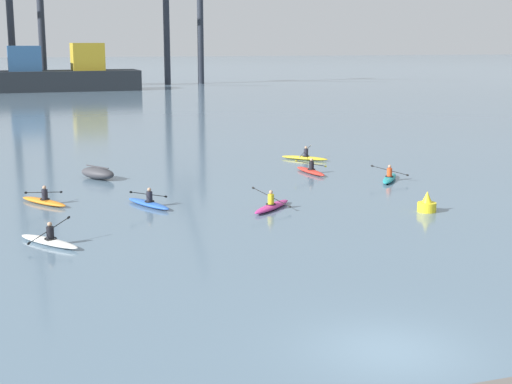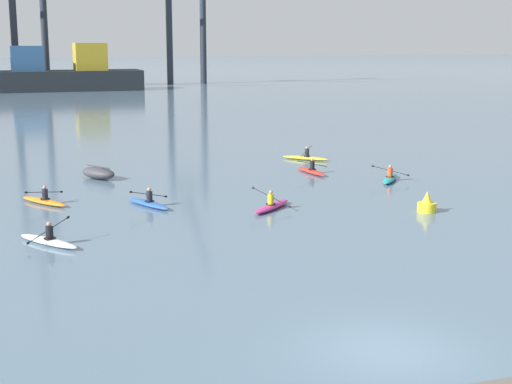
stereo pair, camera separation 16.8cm
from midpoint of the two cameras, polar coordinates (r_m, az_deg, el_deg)
ground_plane at (r=20.28m, az=10.00°, el=-11.89°), size 800.00×800.00×0.00m
container_barge at (r=129.11m, az=-17.31°, el=8.59°), size 36.83×8.05×8.35m
capsized_dinghy at (r=45.06m, az=-12.12°, el=1.42°), size 2.34×2.78×0.76m
channel_buoy at (r=36.45m, az=12.80°, el=-0.92°), size 0.90×0.90×1.00m
kayak_orange at (r=38.74m, az=-16.02°, el=-0.65°), size 2.35×3.18×0.95m
kayak_magenta at (r=36.11m, az=1.07°, el=-1.06°), size 2.88×2.77×1.05m
kayak_blue at (r=37.13m, az=-8.34°, el=-0.83°), size 2.08×3.36×0.95m
kayak_white at (r=30.98m, az=-15.68°, el=-3.60°), size 2.44×3.13×1.01m
kayak_yellow at (r=51.40m, az=3.65°, el=2.66°), size 2.83×2.82×0.97m
kayak_teal at (r=44.23m, az=10.06°, el=1.08°), size 2.52×3.08×0.95m
kayak_red at (r=46.13m, az=4.10°, el=1.65°), size 2.24×3.44×0.95m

